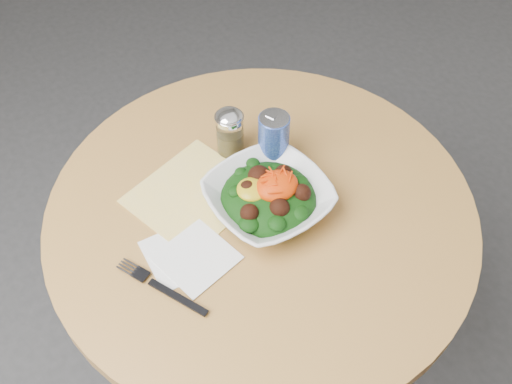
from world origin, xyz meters
TOP-DOWN VIEW (x-y plane):
  - ground at (0.00, 0.00)m, footprint 6.00×6.00m
  - table at (0.00, 0.00)m, footprint 0.90×0.90m
  - cloth_napkin at (-0.10, 0.10)m, footprint 0.29×0.28m
  - paper_napkins at (-0.19, -0.03)m, footprint 0.17×0.17m
  - salad_bowl at (0.01, -0.01)m, footprint 0.26×0.26m
  - fork at (-0.27, -0.06)m, footprint 0.10×0.19m
  - spice_shaker at (0.03, 0.17)m, footprint 0.06×0.06m
  - beverage_can at (0.09, 0.09)m, footprint 0.07×0.07m

SIDE VIEW (x-z plane):
  - ground at x=0.00m, z-range 0.00..0.00m
  - table at x=0.00m, z-range 0.18..0.93m
  - cloth_napkin at x=-0.10m, z-range 0.75..0.75m
  - paper_napkins at x=-0.19m, z-range 0.75..0.75m
  - fork at x=-0.27m, z-range 0.75..0.76m
  - salad_bowl at x=0.01m, z-range 0.74..0.83m
  - spice_shaker at x=0.03m, z-range 0.75..0.86m
  - beverage_can at x=0.09m, z-range 0.75..0.88m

